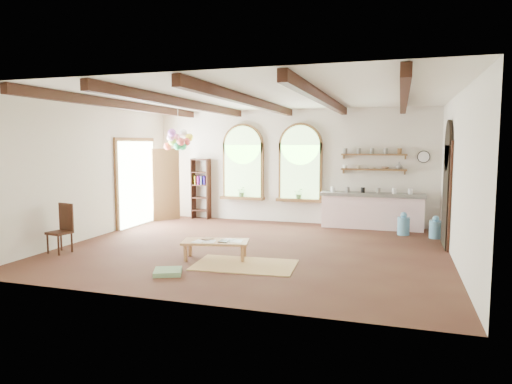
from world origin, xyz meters
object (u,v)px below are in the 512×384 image
at_px(kitchen_counter, 372,210).
at_px(coffee_table, 216,243).
at_px(balloon_cluster, 178,140).
at_px(side_chair, 61,239).

height_order(kitchen_counter, coffee_table, kitchen_counter).
bearing_deg(balloon_cluster, side_chair, -102.80).
relative_size(side_chair, balloon_cluster, 0.89).
relative_size(kitchen_counter, side_chair, 2.65).
distance_m(kitchen_counter, side_chair, 7.62).
bearing_deg(side_chair, balloon_cluster, 77.20).
bearing_deg(balloon_cluster, coffee_table, -53.12).
height_order(side_chair, balloon_cluster, balloon_cluster).
bearing_deg(balloon_cluster, kitchen_counter, 11.95).
relative_size(coffee_table, balloon_cluster, 1.21).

